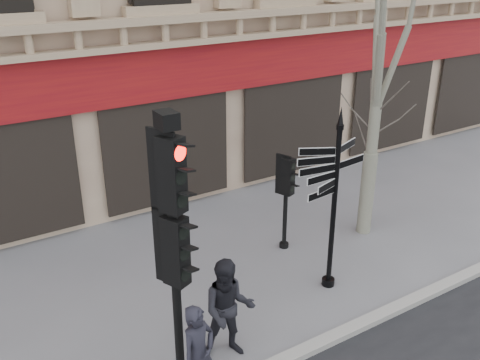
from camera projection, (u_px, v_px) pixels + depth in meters
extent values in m
plane|color=#5E5E63|center=(279.00, 302.00, 10.38)|extent=(80.00, 80.00, 0.00)
cube|color=gray|center=(327.00, 341.00, 9.26)|extent=(80.00, 0.25, 0.12)
cube|color=maroon|center=(163.00, 73.00, 12.75)|extent=(28.00, 0.25, 1.30)
cube|color=#987C63|center=(165.00, 32.00, 12.19)|extent=(28.00, 0.35, 0.74)
cylinder|color=black|center=(334.00, 212.00, 10.26)|extent=(0.10, 0.10, 3.32)
cylinder|color=black|center=(328.00, 282.00, 10.89)|extent=(0.26, 0.26, 0.15)
cone|color=black|center=(341.00, 115.00, 9.50)|extent=(0.11, 0.11, 0.33)
cylinder|color=black|center=(175.00, 268.00, 7.83)|extent=(0.14, 0.14, 4.02)
cube|color=black|center=(174.00, 249.00, 7.71)|extent=(0.58, 0.51, 1.09)
cube|color=black|center=(170.00, 173.00, 7.24)|extent=(0.58, 0.51, 1.09)
sphere|color=#FF0C05|center=(169.00, 153.00, 7.12)|extent=(0.23, 0.23, 0.23)
cube|color=black|center=(167.00, 120.00, 6.94)|extent=(0.36, 0.40, 0.23)
cylinder|color=black|center=(285.00, 204.00, 11.88)|extent=(0.11, 0.11, 2.20)
cylinder|color=black|center=(284.00, 245.00, 12.29)|extent=(0.23, 0.23, 0.12)
cube|color=black|center=(287.00, 176.00, 11.61)|extent=(0.44, 0.38, 0.84)
cylinder|color=gray|center=(367.00, 193.00, 12.60)|extent=(0.33, 0.33, 2.04)
cylinder|color=gray|center=(374.00, 129.00, 11.98)|extent=(0.26, 0.26, 1.30)
imported|color=black|center=(199.00, 354.00, 7.85)|extent=(0.69, 0.56, 1.64)
imported|color=black|center=(228.00, 310.00, 8.70)|extent=(1.09, 1.00, 1.81)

